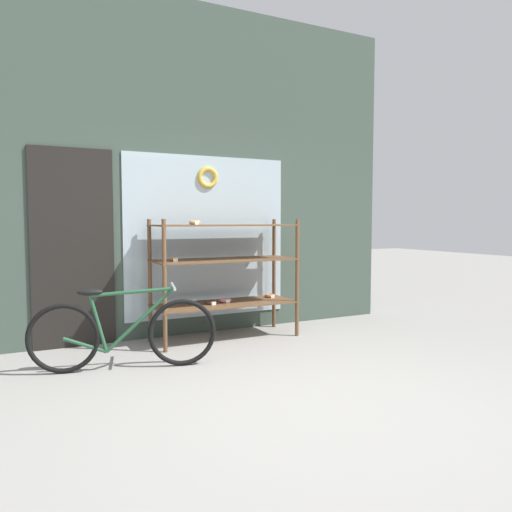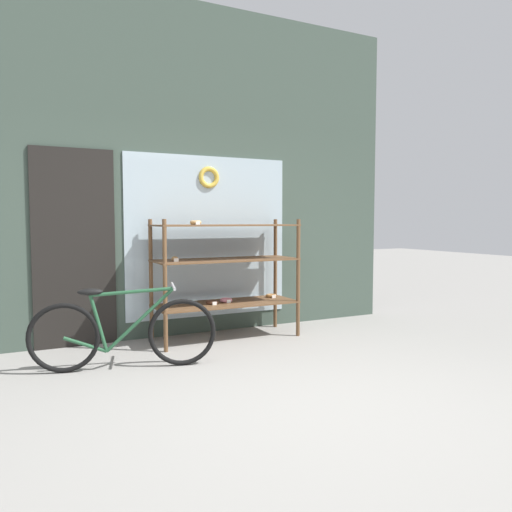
{
  "view_description": "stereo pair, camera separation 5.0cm",
  "coord_description": "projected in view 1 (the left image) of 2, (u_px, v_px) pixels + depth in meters",
  "views": [
    {
      "loc": [
        -2.01,
        -3.14,
        1.35
      ],
      "look_at": [
        0.13,
        1.0,
        1.01
      ],
      "focal_mm": 35.0,
      "sensor_mm": 36.0,
      "label": 1
    },
    {
      "loc": [
        -1.97,
        -3.16,
        1.35
      ],
      "look_at": [
        0.13,
        1.0,
        1.01
      ],
      "focal_mm": 35.0,
      "sensor_mm": 36.0,
      "label": 2
    }
  ],
  "objects": [
    {
      "name": "ground_plane",
      "position": [
        301.0,
        397.0,
        3.8
      ],
      "size": [
        30.0,
        30.0,
        0.0
      ],
      "primitive_type": "plane",
      "color": "gray"
    },
    {
      "name": "storefront_facade",
      "position": [
        187.0,
        174.0,
        5.82
      ],
      "size": [
        5.42,
        0.13,
        3.86
      ],
      "color": "#3D4C42",
      "rests_on": "ground_plane"
    },
    {
      "name": "display_case",
      "position": [
        225.0,
        266.0,
        5.64
      ],
      "size": [
        1.62,
        0.59,
        1.36
      ],
      "color": "brown",
      "rests_on": "ground_plane"
    },
    {
      "name": "bicycle",
      "position": [
        123.0,
        332.0,
        4.48
      ],
      "size": [
        1.62,
        0.55,
        0.75
      ],
      "rotation": [
        0.0,
        0.0,
        -0.24
      ],
      "color": "black",
      "rests_on": "ground_plane"
    }
  ]
}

